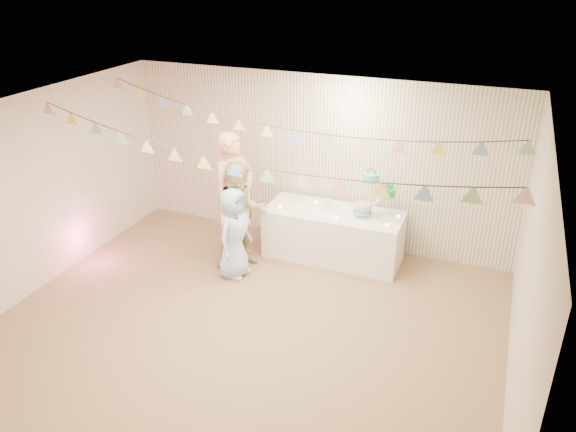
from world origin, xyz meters
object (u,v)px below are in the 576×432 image
at_px(cake_stand, 374,194).
at_px(person_adult_a, 235,196).
at_px(person_child, 234,233).
at_px(person_adult_b, 241,215).
at_px(table, 334,234).

xyz_separation_m(cake_stand, person_adult_a, (-1.93, -0.51, -0.13)).
height_order(cake_stand, person_child, cake_stand).
distance_m(person_adult_b, person_child, 0.33).
bearing_deg(person_adult_b, cake_stand, -12.29).
xyz_separation_m(cake_stand, person_adult_b, (-1.71, -0.76, -0.29)).
distance_m(person_adult_a, person_adult_b, 0.37).
xyz_separation_m(table, person_child, (-1.13, -1.01, 0.28)).
xyz_separation_m(person_adult_a, person_child, (0.25, -0.55, -0.30)).
bearing_deg(person_adult_b, person_adult_a, 94.00).
height_order(cake_stand, person_adult_b, person_adult_b).
relative_size(person_adult_b, person_child, 1.21).
xyz_separation_m(table, person_adult_a, (-1.38, -0.46, 0.58)).
bearing_deg(person_child, person_adult_b, 12.87).
relative_size(table, cake_stand, 2.98).
bearing_deg(cake_stand, table, -174.81).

